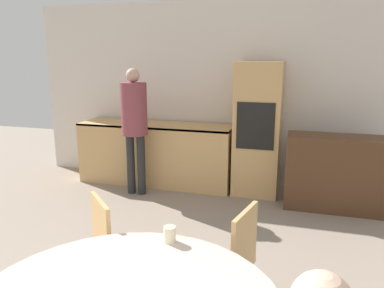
{
  "coord_description": "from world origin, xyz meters",
  "views": [
    {
      "loc": [
        0.93,
        -0.13,
        1.83
      ],
      "look_at": [
        0.07,
        2.84,
        1.11
      ],
      "focal_mm": 35.0,
      "sensor_mm": 36.0,
      "label": 1
    }
  ],
  "objects_px": {
    "oven_unit": "(258,129)",
    "chair_far_left": "(89,255)",
    "sideboard": "(335,173)",
    "chair_far_right": "(230,261)",
    "cup": "(170,234)",
    "person_standing": "(134,118)"
  },
  "relations": [
    {
      "from": "oven_unit",
      "to": "chair_far_left",
      "type": "bearing_deg",
      "value": -105.51
    },
    {
      "from": "sideboard",
      "to": "person_standing",
      "type": "distance_m",
      "value": 2.61
    },
    {
      "from": "oven_unit",
      "to": "chair_far_left",
      "type": "relative_size",
      "value": 2.0
    },
    {
      "from": "chair_far_right",
      "to": "cup",
      "type": "distance_m",
      "value": 0.53
    },
    {
      "from": "sideboard",
      "to": "oven_unit",
      "type": "bearing_deg",
      "value": 161.5
    },
    {
      "from": "oven_unit",
      "to": "chair_far_right",
      "type": "height_order",
      "value": "oven_unit"
    },
    {
      "from": "sideboard",
      "to": "chair_far_left",
      "type": "height_order",
      "value": "sideboard"
    },
    {
      "from": "chair_far_left",
      "to": "sideboard",
      "type": "bearing_deg",
      "value": 100.27
    },
    {
      "from": "oven_unit",
      "to": "cup",
      "type": "bearing_deg",
      "value": -93.2
    },
    {
      "from": "sideboard",
      "to": "cup",
      "type": "distance_m",
      "value": 2.98
    },
    {
      "from": "cup",
      "to": "oven_unit",
      "type": "bearing_deg",
      "value": 86.8
    },
    {
      "from": "oven_unit",
      "to": "cup",
      "type": "height_order",
      "value": "oven_unit"
    },
    {
      "from": "chair_far_left",
      "to": "chair_far_right",
      "type": "height_order",
      "value": "same"
    },
    {
      "from": "person_standing",
      "to": "chair_far_right",
      "type": "bearing_deg",
      "value": -52.7
    },
    {
      "from": "person_standing",
      "to": "oven_unit",
      "type": "bearing_deg",
      "value": 18.43
    },
    {
      "from": "cup",
      "to": "person_standing",
      "type": "bearing_deg",
      "value": 118.63
    },
    {
      "from": "cup",
      "to": "chair_far_right",
      "type": "bearing_deg",
      "value": 45.05
    },
    {
      "from": "chair_far_right",
      "to": "chair_far_left",
      "type": "bearing_deg",
      "value": -65.92
    },
    {
      "from": "sideboard",
      "to": "person_standing",
      "type": "bearing_deg",
      "value": -175.75
    },
    {
      "from": "person_standing",
      "to": "cup",
      "type": "xyz_separation_m",
      "value": [
        1.38,
        -2.54,
        -0.24
      ]
    },
    {
      "from": "sideboard",
      "to": "chair_far_left",
      "type": "relative_size",
      "value": 1.31
    },
    {
      "from": "oven_unit",
      "to": "sideboard",
      "type": "xyz_separation_m",
      "value": [
        0.98,
        -0.33,
        -0.43
      ]
    }
  ]
}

